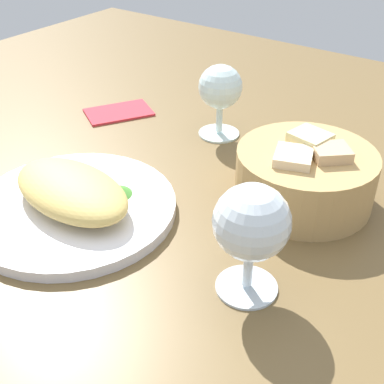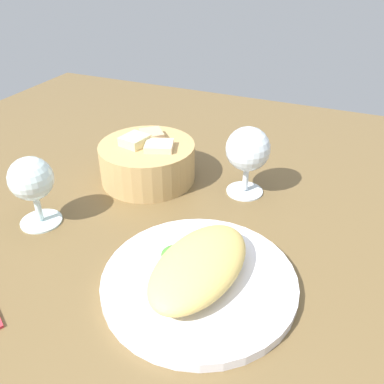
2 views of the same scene
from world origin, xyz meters
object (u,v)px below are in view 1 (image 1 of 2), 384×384
wine_glass_near (251,226)px  folded_napkin (119,111)px  plate (74,208)px  wine_glass_far (222,91)px  bread_basket (305,175)px

wine_glass_near → folded_napkin: size_ratio=1.12×
plate → wine_glass_far: wine_glass_far is taller
plate → bread_basket: size_ratio=1.46×
wine_glass_near → plate: bearing=-177.2°
bread_basket → plate: bearing=-138.6°
wine_glass_near → wine_glass_far: 34.49cm
plate → folded_napkin: 29.36cm
wine_glass_near → folded_napkin: (-39.85, 23.73, -7.64)cm
bread_basket → wine_glass_far: 21.05cm
bread_basket → wine_glass_near: size_ratio=1.42×
plate → bread_basket: bearing=41.4°
plate → folded_napkin: bearing=122.0°
folded_napkin → plate: bearing=-117.4°
folded_napkin → bread_basket: bearing=-68.1°
plate → wine_glass_near: size_ratio=2.06×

